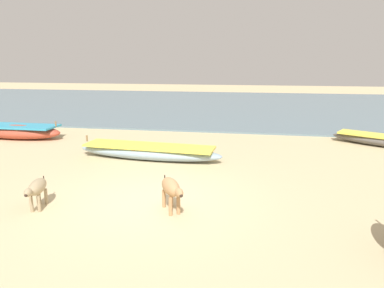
# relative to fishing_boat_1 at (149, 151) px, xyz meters

# --- Properties ---
(ground) EXTENTS (80.00, 80.00, 0.00)m
(ground) POSITION_rel_fishing_boat_1_xyz_m (1.02, -3.30, -0.25)
(ground) COLOR #CCB789
(sea_water) EXTENTS (60.00, 20.00, 0.08)m
(sea_water) POSITION_rel_fishing_boat_1_xyz_m (1.02, 14.48, -0.21)
(sea_water) COLOR slate
(sea_water) RESTS_ON ground
(fishing_boat_1) EXTENTS (4.83, 1.31, 0.66)m
(fishing_boat_1) POSITION_rel_fishing_boat_1_xyz_m (0.00, 0.00, 0.00)
(fishing_boat_1) COLOR #8CA5B7
(fishing_boat_1) RESTS_ON ground
(fishing_boat_3) EXTENTS (3.64, 1.16, 0.76)m
(fishing_boat_3) POSITION_rel_fishing_boat_1_xyz_m (-6.08, 1.99, 0.05)
(fishing_boat_3) COLOR #B74733
(fishing_boat_3) RESTS_ON ground
(calf_near_tan) EXTENTS (0.74, 0.99, 0.70)m
(calf_near_tan) POSITION_rel_fishing_boat_1_xyz_m (1.63, -3.73, 0.25)
(calf_near_tan) COLOR tan
(calf_near_tan) RESTS_ON ground
(calf_far_dun) EXTENTS (0.43, 0.96, 0.63)m
(calf_far_dun) POSITION_rel_fishing_boat_1_xyz_m (-1.19, -4.08, 0.20)
(calf_far_dun) COLOR tan
(calf_far_dun) RESTS_ON ground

